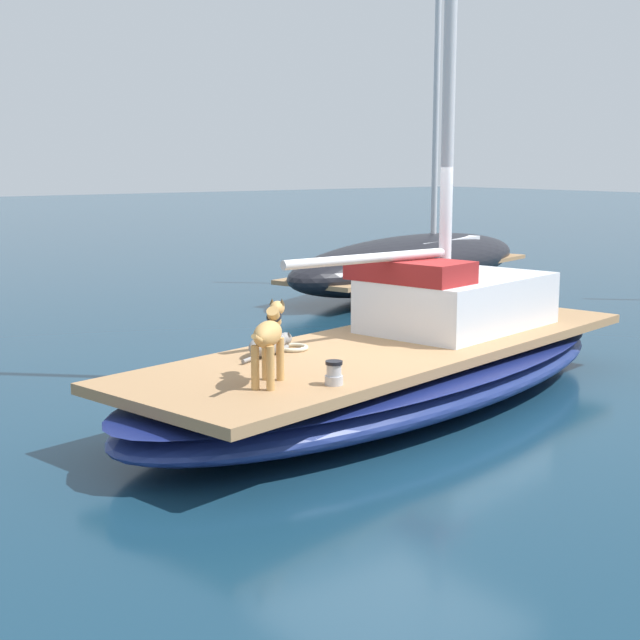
% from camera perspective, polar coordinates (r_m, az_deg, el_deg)
% --- Properties ---
extents(ground_plane, '(120.00, 120.00, 0.00)m').
position_cam_1_polar(ground_plane, '(9.81, 4.70, -5.21)').
color(ground_plane, '#143347').
extents(sailboat_main, '(3.89, 7.59, 0.66)m').
position_cam_1_polar(sailboat_main, '(9.73, 4.73, -3.30)').
color(sailboat_main, navy).
rests_on(sailboat_main, ground).
extents(mast_main, '(0.14, 2.27, 7.89)m').
position_cam_1_polar(mast_main, '(10.24, 7.68, 19.24)').
color(mast_main, silver).
rests_on(mast_main, sailboat_main).
extents(cabin_house, '(1.81, 2.46, 0.84)m').
position_cam_1_polar(cabin_house, '(10.51, 8.40, 1.34)').
color(cabin_house, silver).
rests_on(cabin_house, sailboat_main).
extents(dog_grey, '(0.53, 0.88, 0.22)m').
position_cam_1_polar(dog_grey, '(9.03, -3.22, -1.52)').
color(dog_grey, gray).
rests_on(dog_grey, sailboat_main).
extents(dog_tan, '(0.70, 0.75, 0.70)m').
position_cam_1_polar(dog_tan, '(7.80, -3.23, -1.00)').
color(dog_tan, tan).
rests_on(dog_tan, sailboat_main).
extents(deck_winch, '(0.16, 0.16, 0.21)m').
position_cam_1_polar(deck_winch, '(7.81, 0.89, -3.40)').
color(deck_winch, '#B7B7BC').
rests_on(deck_winch, sailboat_main).
extents(coiled_rope, '(0.32, 0.32, 0.04)m').
position_cam_1_polar(coiled_rope, '(9.27, -1.75, -1.75)').
color(coiled_rope, beige).
rests_on(coiled_rope, sailboat_main).
extents(moored_boat_port_side, '(4.08, 7.88, 6.60)m').
position_cam_1_polar(moored_boat_port_side, '(18.25, 5.89, 3.68)').
color(moored_boat_port_side, black).
rests_on(moored_boat_port_side, ground).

